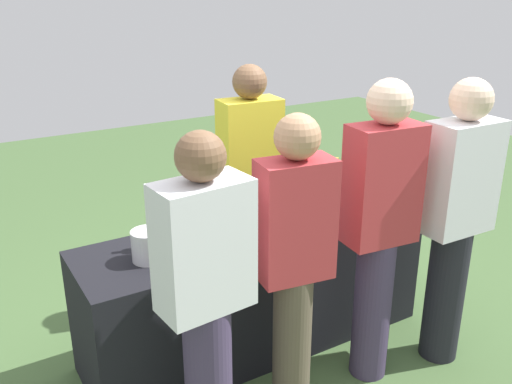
{
  "coord_description": "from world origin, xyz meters",
  "views": [
    {
      "loc": [
        -1.59,
        -2.66,
        2.21
      ],
      "look_at": [
        0.0,
        0.0,
        1.04
      ],
      "focal_mm": 39.39,
      "sensor_mm": 36.0,
      "label": 1
    }
  ],
  "objects": [
    {
      "name": "guest_2",
      "position": [
        0.42,
        -0.61,
        0.97
      ],
      "size": [
        0.41,
        0.26,
        1.76
      ],
      "rotation": [
        0.0,
        0.0,
        -0.1
      ],
      "color": "#3F3351",
      "rests_on": "ground_plane"
    },
    {
      "name": "wine_bottle_3",
      "position": [
        0.24,
        0.11,
        0.91
      ],
      "size": [
        0.07,
        0.07,
        0.33
      ],
      "color": "black",
      "rests_on": "tasting_table"
    },
    {
      "name": "wine_bottle_4",
      "position": [
        0.51,
        0.07,
        0.9
      ],
      "size": [
        0.08,
        0.08,
        0.32
      ],
      "color": "black",
      "rests_on": "tasting_table"
    },
    {
      "name": "wine_glass_0",
      "position": [
        -0.52,
        -0.13,
        0.88
      ],
      "size": [
        0.07,
        0.07,
        0.13
      ],
      "color": "silver",
      "rests_on": "tasting_table"
    },
    {
      "name": "guest_3",
      "position": [
        0.92,
        -0.7,
        0.94
      ],
      "size": [
        0.42,
        0.24,
        1.74
      ],
      "rotation": [
        0.0,
        0.0,
        -0.03
      ],
      "color": "black",
      "rests_on": "ground_plane"
    },
    {
      "name": "server_pouring",
      "position": [
        0.26,
        0.51,
        0.93
      ],
      "size": [
        0.43,
        0.26,
        1.71
      ],
      "rotation": [
        0.0,
        0.0,
        3.06
      ],
      "color": "brown",
      "rests_on": "ground_plane"
    },
    {
      "name": "wine_bottle_0",
      "position": [
        -0.58,
        0.08,
        0.91
      ],
      "size": [
        0.07,
        0.07,
        0.31
      ],
      "color": "black",
      "rests_on": "tasting_table"
    },
    {
      "name": "wine_glass_1",
      "position": [
        -0.15,
        -0.14,
        0.88
      ],
      "size": [
        0.07,
        0.07,
        0.13
      ],
      "color": "silver",
      "rests_on": "tasting_table"
    },
    {
      "name": "wine_bottle_5",
      "position": [
        0.63,
        0.08,
        0.91
      ],
      "size": [
        0.08,
        0.08,
        0.33
      ],
      "color": "black",
      "rests_on": "tasting_table"
    },
    {
      "name": "guest_0",
      "position": [
        -0.65,
        -0.64,
        0.88
      ],
      "size": [
        0.44,
        0.27,
        1.64
      ],
      "rotation": [
        0.0,
        0.0,
        0.09
      ],
      "color": "#3F3351",
      "rests_on": "ground_plane"
    },
    {
      "name": "ground_plane",
      "position": [
        0.0,
        0.0,
        0.0
      ],
      "size": [
        12.0,
        12.0,
        0.0
      ],
      "primitive_type": "plane",
      "color": "#476638"
    },
    {
      "name": "guest_1",
      "position": [
        -0.15,
        -0.62,
        0.91
      ],
      "size": [
        0.4,
        0.25,
        1.65
      ],
      "rotation": [
        0.0,
        0.0,
        -0.14
      ],
      "color": "brown",
      "rests_on": "ground_plane"
    },
    {
      "name": "wine_glass_2",
      "position": [
        0.12,
        -0.17,
        0.89
      ],
      "size": [
        0.06,
        0.06,
        0.13
      ],
      "color": "silver",
      "rests_on": "tasting_table"
    },
    {
      "name": "wine_bottle_6",
      "position": [
        0.73,
        0.16,
        0.9
      ],
      "size": [
        0.08,
        0.08,
        0.3
      ],
      "color": "black",
      "rests_on": "tasting_table"
    },
    {
      "name": "wine_bottle_1",
      "position": [
        -0.28,
        0.13,
        0.91
      ],
      "size": [
        0.08,
        0.08,
        0.33
      ],
      "color": "black",
      "rests_on": "tasting_table"
    },
    {
      "name": "wine_glass_3",
      "position": [
        0.62,
        -0.08,
        0.89
      ],
      "size": [
        0.08,
        0.08,
        0.14
      ],
      "color": "silver",
      "rests_on": "tasting_table"
    },
    {
      "name": "wine_bottle_7",
      "position": [
        0.85,
        0.1,
        0.9
      ],
      "size": [
        0.08,
        0.08,
        0.31
      ],
      "color": "black",
      "rests_on": "tasting_table"
    },
    {
      "name": "menu_board",
      "position": [
        0.99,
        0.94,
        0.41
      ],
      "size": [
        0.63,
        0.11,
        0.82
      ],
      "primitive_type": "cube",
      "rotation": [
        0.0,
        0.0,
        0.13
      ],
      "color": "white",
      "rests_on": "ground_plane"
    },
    {
      "name": "ice_bucket",
      "position": [
        -0.69,
        -0.03,
        0.88
      ],
      "size": [
        0.18,
        0.18,
        0.17
      ],
      "primitive_type": "cylinder",
      "color": "silver",
      "rests_on": "tasting_table"
    },
    {
      "name": "tasting_table",
      "position": [
        0.0,
        0.0,
        0.4
      ],
      "size": [
        2.18,
        0.65,
        0.79
      ],
      "primitive_type": "cube",
      "color": "black",
      "rests_on": "ground_plane"
    },
    {
      "name": "wine_bottle_2",
      "position": [
        -0.07,
        0.11,
        0.91
      ],
      "size": [
        0.08,
        0.08,
        0.33
      ],
      "color": "black",
      "rests_on": "tasting_table"
    }
  ]
}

